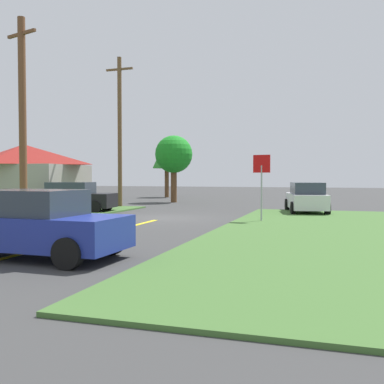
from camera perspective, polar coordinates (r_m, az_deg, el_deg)
name	(u,v)px	position (r m, az deg, el deg)	size (l,w,h in m)	color
ground_plane	(164,218)	(20.56, -3.66, -3.38)	(120.00, 120.00, 0.00)	#393939
lane_stripe_center	(65,243)	(13.45, -16.04, -6.32)	(0.20, 14.00, 0.01)	yellow
stop_sign	(262,175)	(18.71, 8.96, 2.18)	(0.73, 0.19, 2.84)	#9EA0A8
parked_car_near_building	(75,197)	(24.81, -14.87, -0.65)	(4.34, 2.46, 1.62)	black
car_on_crossroad	(306,198)	(23.94, 14.52, -0.75)	(2.52, 4.34, 1.62)	silver
car_behind_on_main_road	(37,224)	(11.14, -19.31, -3.94)	(4.19, 2.14, 1.62)	navy
utility_pole_near	(23,118)	(20.34, -21.00, 8.93)	(1.76, 0.62, 8.64)	brown
utility_pole_mid	(120,130)	(28.02, -9.30, 7.86)	(1.80, 0.26, 9.28)	brown
oak_tree_left	(167,153)	(40.88, -3.28, 5.01)	(2.61, 2.61, 5.55)	brown
pine_tree_center	(174,155)	(32.89, -2.37, 4.80)	(2.78, 2.78, 4.96)	brown
barn	(24,176)	(30.19, -20.82, 1.99)	(7.10, 5.59, 3.97)	gray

